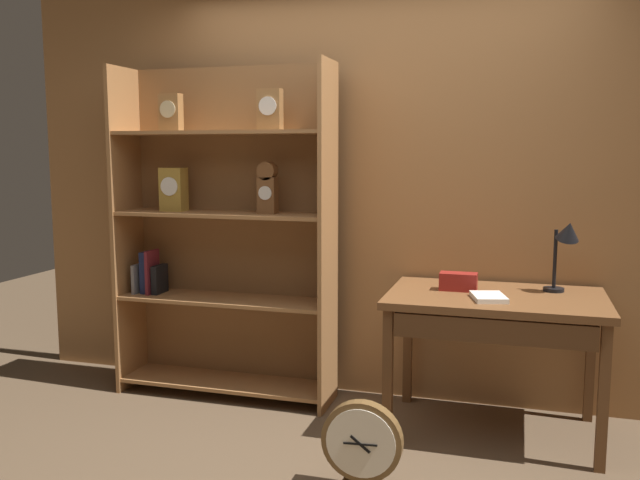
% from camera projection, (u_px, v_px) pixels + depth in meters
% --- Properties ---
extents(back_wood_panel, '(4.80, 0.05, 2.60)m').
position_uv_depth(back_wood_panel, '(381.00, 190.00, 4.17)').
color(back_wood_panel, '#9E6B3D').
rests_on(back_wood_panel, ground).
extents(bookshelf, '(1.37, 0.36, 2.06)m').
position_uv_depth(bookshelf, '(223.00, 235.00, 4.21)').
color(bookshelf, '#9E6B3D').
rests_on(bookshelf, ground).
extents(workbench, '(1.14, 0.75, 0.77)m').
position_uv_depth(workbench, '(495.00, 312.00, 3.60)').
color(workbench, brown).
rests_on(workbench, ground).
extents(desk_lamp, '(0.20, 0.20, 0.41)m').
position_uv_depth(desk_lamp, '(566.00, 241.00, 3.62)').
color(desk_lamp, black).
rests_on(desk_lamp, workbench).
extents(toolbox_small, '(0.20, 0.10, 0.10)m').
position_uv_depth(toolbox_small, '(458.00, 282.00, 3.72)').
color(toolbox_small, maroon).
rests_on(toolbox_small, workbench).
extents(open_repair_manual, '(0.21, 0.25, 0.02)m').
position_uv_depth(open_repair_manual, '(489.00, 297.00, 3.50)').
color(open_repair_manual, silver).
rests_on(open_repair_manual, workbench).
extents(round_clock_large, '(0.38, 0.11, 0.42)m').
position_uv_depth(round_clock_large, '(362.00, 444.00, 3.07)').
color(round_clock_large, brown).
rests_on(round_clock_large, ground).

